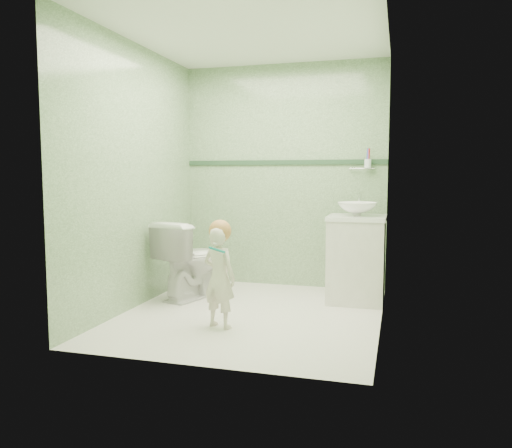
% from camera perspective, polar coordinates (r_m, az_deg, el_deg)
% --- Properties ---
extents(ground, '(2.50, 2.50, 0.00)m').
position_cam_1_polar(ground, '(4.49, -0.53, -10.14)').
color(ground, white).
rests_on(ground, ground).
extents(room_shell, '(2.50, 2.54, 2.40)m').
position_cam_1_polar(room_shell, '(4.32, -0.55, 5.37)').
color(room_shell, gray).
rests_on(room_shell, ground).
extents(trim_stripe, '(2.20, 0.02, 0.05)m').
position_cam_1_polar(trim_stripe, '(5.52, 3.11, 6.95)').
color(trim_stripe, '#28462E').
rests_on(trim_stripe, room_shell).
extents(vanity, '(0.52, 0.50, 0.80)m').
position_cam_1_polar(vanity, '(4.93, 11.24, -4.06)').
color(vanity, beige).
rests_on(vanity, ground).
extents(counter, '(0.54, 0.52, 0.04)m').
position_cam_1_polar(counter, '(4.88, 11.33, 0.69)').
color(counter, white).
rests_on(counter, vanity).
extents(basin, '(0.37, 0.37, 0.13)m').
position_cam_1_polar(basin, '(4.87, 11.35, 1.68)').
color(basin, white).
rests_on(basin, counter).
extents(faucet, '(0.03, 0.13, 0.18)m').
position_cam_1_polar(faucet, '(5.05, 11.53, 2.71)').
color(faucet, silver).
rests_on(faucet, counter).
extents(cup_holder, '(0.26, 0.07, 0.21)m').
position_cam_1_polar(cup_holder, '(5.34, 12.43, 6.69)').
color(cup_holder, silver).
rests_on(cup_holder, room_shell).
extents(toilet, '(0.63, 0.85, 0.77)m').
position_cam_1_polar(toilet, '(5.04, -7.28, -3.97)').
color(toilet, white).
rests_on(toilet, ground).
extents(toddler, '(0.34, 0.27, 0.81)m').
position_cam_1_polar(toddler, '(4.04, -4.16, -6.03)').
color(toddler, beige).
rests_on(toddler, ground).
extents(hair_cap, '(0.18, 0.18, 0.18)m').
position_cam_1_polar(hair_cap, '(4.00, -4.08, -0.78)').
color(hair_cap, '#BB7E42').
rests_on(hair_cap, toddler).
extents(teal_toothbrush, '(0.11, 0.14, 0.08)m').
position_cam_1_polar(teal_toothbrush, '(3.85, -4.45, -2.84)').
color(teal_toothbrush, '#0B7E7B').
rests_on(teal_toothbrush, toddler).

